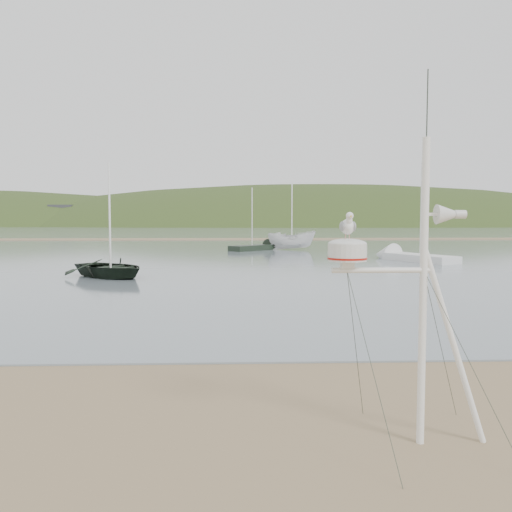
{
  "coord_description": "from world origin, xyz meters",
  "views": [
    {
      "loc": [
        2.29,
        -7.17,
        3.06
      ],
      "look_at": [
        2.59,
        1.0,
        2.49
      ],
      "focal_mm": 38.0,
      "sensor_mm": 36.0,
      "label": 1
    }
  ],
  "objects_px": {
    "mast_rig": "(419,357)",
    "sailboat_dark_mid": "(264,247)",
    "sailboat_white_near": "(399,256)",
    "boat_dark": "(110,231)",
    "boat_white": "(292,225)"
  },
  "relations": [
    {
      "from": "mast_rig",
      "to": "boat_white",
      "type": "xyz_separation_m",
      "value": [
        2.93,
        44.72,
        1.16
      ]
    },
    {
      "from": "boat_white",
      "to": "boat_dark",
      "type": "bearing_deg",
      "value": 149.78
    },
    {
      "from": "boat_white",
      "to": "sailboat_dark_mid",
      "type": "xyz_separation_m",
      "value": [
        -2.71,
        0.01,
        -2.07
      ]
    },
    {
      "from": "boat_white",
      "to": "sailboat_white_near",
      "type": "relative_size",
      "value": 0.61
    },
    {
      "from": "mast_rig",
      "to": "sailboat_dark_mid",
      "type": "height_order",
      "value": "sailboat_dark_mid"
    },
    {
      "from": "boat_white",
      "to": "sailboat_dark_mid",
      "type": "bearing_deg",
      "value": 85.67
    },
    {
      "from": "boat_dark",
      "to": "sailboat_white_near",
      "type": "distance_m",
      "value": 21.59
    },
    {
      "from": "sailboat_dark_mid",
      "to": "sailboat_white_near",
      "type": "relative_size",
      "value": 0.84
    },
    {
      "from": "boat_dark",
      "to": "sailboat_white_near",
      "type": "xyz_separation_m",
      "value": [
        18.32,
        11.24,
        -2.11
      ]
    },
    {
      "from": "boat_dark",
      "to": "boat_white",
      "type": "height_order",
      "value": "boat_dark"
    },
    {
      "from": "sailboat_dark_mid",
      "to": "sailboat_white_near",
      "type": "distance_m",
      "value": 15.8
    },
    {
      "from": "sailboat_dark_mid",
      "to": "sailboat_white_near",
      "type": "bearing_deg",
      "value": -54.08
    },
    {
      "from": "mast_rig",
      "to": "boat_white",
      "type": "distance_m",
      "value": 44.83
    },
    {
      "from": "mast_rig",
      "to": "sailboat_white_near",
      "type": "xyz_separation_m",
      "value": [
        9.49,
        31.94,
        -0.91
      ]
    },
    {
      "from": "mast_rig",
      "to": "sailboat_white_near",
      "type": "relative_size",
      "value": 0.66
    }
  ]
}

